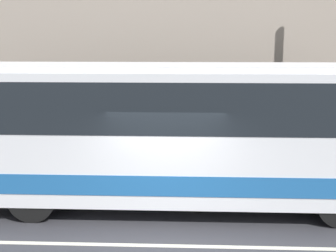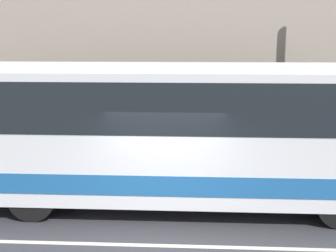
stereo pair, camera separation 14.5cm
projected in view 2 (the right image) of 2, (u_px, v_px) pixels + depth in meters
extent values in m
plane|color=#333338|center=(162.00, 246.00, 9.18)|extent=(60.00, 60.00, 0.00)
cube|color=gray|center=(174.00, 168.00, 14.33)|extent=(60.00, 2.53, 0.16)
cube|color=#2D2B28|center=(176.00, 120.00, 15.32)|extent=(60.00, 0.06, 2.72)
cube|color=beige|center=(162.00, 246.00, 9.18)|extent=(54.00, 0.14, 0.01)
cube|color=silver|center=(168.00, 132.00, 11.06)|extent=(10.73, 2.56, 2.95)
cube|color=#1E5999|center=(168.00, 170.00, 11.23)|extent=(10.68, 2.58, 0.45)
cube|color=black|center=(168.00, 101.00, 10.92)|extent=(10.41, 2.58, 1.12)
cube|color=silver|center=(168.00, 67.00, 10.77)|extent=(9.12, 2.17, 0.12)
cylinder|color=black|center=(315.00, 174.00, 12.17)|extent=(1.07, 0.28, 1.07)
cylinder|color=black|center=(32.00, 197.00, 10.37)|extent=(1.07, 0.28, 1.07)
cylinder|color=black|center=(61.00, 169.00, 12.57)|extent=(1.07, 0.28, 1.07)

